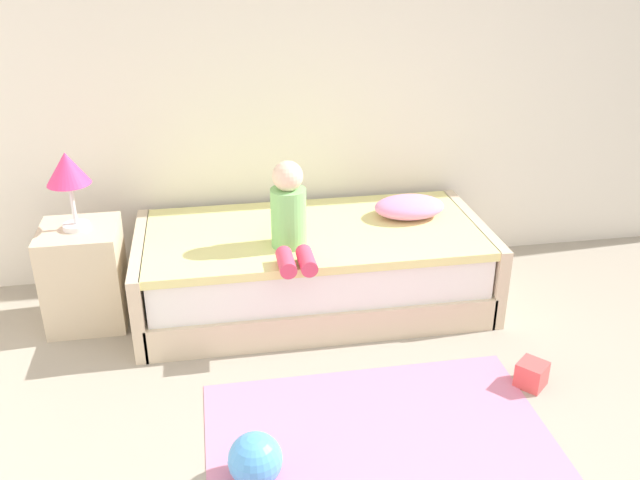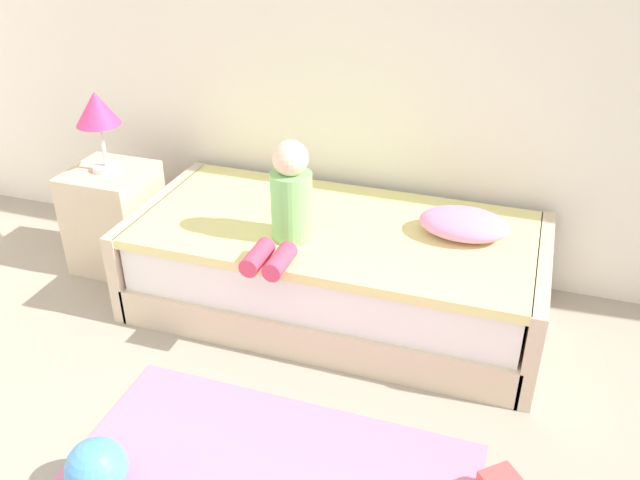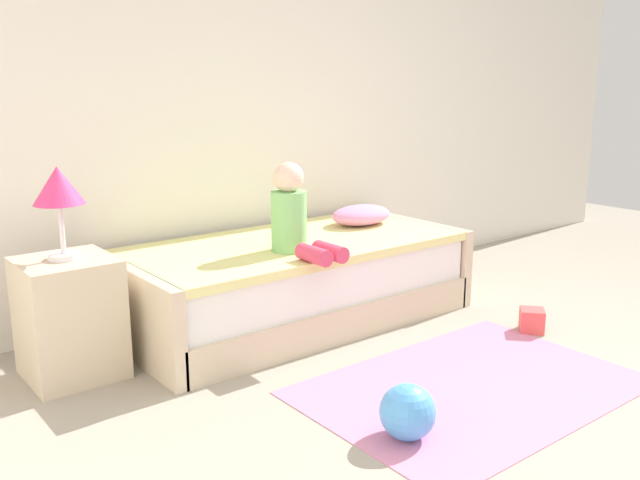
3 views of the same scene
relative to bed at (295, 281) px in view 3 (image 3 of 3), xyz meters
The scene contains 9 objects.
wall_rear 1.44m from the bed, 48.71° to the left, with size 7.20×0.10×2.90m, color silver.
bed is the anchor object (origin of this frame).
nightstand 1.35m from the bed, behind, with size 0.44×0.44×0.60m, color beige.
table_lamp 1.52m from the bed, behind, with size 0.24×0.24×0.45m.
child_figure 0.54m from the bed, 126.17° to the right, with size 0.20×0.51×0.50m.
pillow 0.71m from the bed, ahead, with size 0.44×0.30×0.13m, color #EA8CC6.
toy_ball 1.53m from the bed, 108.55° to the right, with size 0.24×0.24×0.24m, color #4C99E5.
area_rug 1.33m from the bed, 85.50° to the right, with size 1.60×1.10×0.01m, color pink.
toy_block 1.42m from the bed, 46.56° to the right, with size 0.14×0.14×0.14m, color #E54C4C.
Camera 3 is at (-2.90, -1.26, 1.46)m, focal length 38.77 mm.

